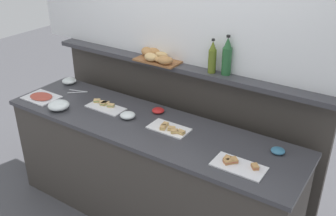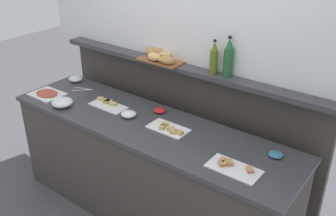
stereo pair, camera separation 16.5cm
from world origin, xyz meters
name	(u,v)px [view 2 (the right image)]	position (x,y,z in m)	size (l,w,h in m)	color
ground_plane	(186,181)	(0.00, 0.60, 0.00)	(12.00, 12.00, 0.00)	#4C4C51
buffet_counter	(148,171)	(0.00, 0.00, 0.47)	(2.55, 0.69, 0.94)	#3D3833
back_ledge_unit	(183,125)	(0.00, 0.52, 0.68)	(2.62, 0.22, 1.30)	#3D3833
sandwich_platter_front	(233,168)	(0.85, -0.13, 0.95)	(0.35, 0.19, 0.04)	silver
sandwich_platter_rear	(169,129)	(0.21, 0.02, 0.95)	(0.32, 0.18, 0.04)	white
sandwich_platter_side	(108,104)	(-0.47, 0.04, 0.95)	(0.35, 0.16, 0.04)	silver
cold_cuts_platter	(47,94)	(-1.08, -0.14, 0.95)	(0.31, 0.24, 0.02)	silver
glass_bowl_large	(129,114)	(-0.19, -0.01, 0.96)	(0.13, 0.13, 0.05)	silver
glass_bowl_medium	(62,103)	(-0.78, -0.21, 0.97)	(0.18, 0.18, 0.07)	silver
glass_bowl_small	(76,79)	(-1.12, 0.24, 0.96)	(0.14, 0.14, 0.06)	silver
condiment_bowl_cream	(276,154)	(1.02, 0.17, 0.96)	(0.10, 0.10, 0.03)	teal
condiment_bowl_red	(160,110)	(-0.03, 0.21, 0.96)	(0.10, 0.10, 0.04)	red
serving_tongs	(84,89)	(-0.90, 0.14, 0.94)	(0.18, 0.13, 0.01)	#B7BABF
wine_bottle_green	(228,58)	(0.44, 0.47, 1.45)	(0.08, 0.08, 0.32)	#23562D
olive_oil_bottle	(214,59)	(0.33, 0.44, 1.43)	(0.06, 0.06, 0.28)	#56661E
bread_basket	(160,56)	(-0.20, 0.44, 1.34)	(0.44, 0.31, 0.08)	brown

